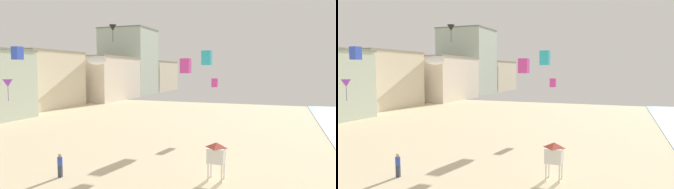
{
  "view_description": "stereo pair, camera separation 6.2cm",
  "coord_description": "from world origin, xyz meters",
  "views": [
    {
      "loc": [
        15.93,
        -7.72,
        7.35
      ],
      "look_at": [
        6.84,
        16.7,
        5.27
      ],
      "focal_mm": 33.01,
      "sensor_mm": 36.0,
      "label": 1
    },
    {
      "loc": [
        15.99,
        -7.7,
        7.35
      ],
      "look_at": [
        6.84,
        16.7,
        5.27
      ],
      "focal_mm": 33.01,
      "sensor_mm": 36.0,
      "label": 2
    }
  ],
  "objects": [
    {
      "name": "boardwalk_hotel_mid",
      "position": [
        -28.67,
        40.21,
        5.54
      ],
      "size": [
        11.06,
        14.88,
        11.06
      ],
      "color": "beige",
      "rests_on": "ground"
    },
    {
      "name": "boardwalk_hotel_far",
      "position": [
        -28.67,
        59.14,
        5.34
      ],
      "size": [
        17.03,
        18.42,
        10.66
      ],
      "color": "silver",
      "rests_on": "ground"
    },
    {
      "name": "boardwalk_hotel_distant",
      "position": [
        -28.67,
        77.5,
        9.93
      ],
      "size": [
        14.59,
        13.44,
        19.85
      ],
      "color": "#B7C6B2",
      "rests_on": "ground"
    },
    {
      "name": "boardwalk_hotel_furthest",
      "position": [
        -28.67,
        94.71,
        5.23
      ],
      "size": [
        14.3,
        18.49,
        10.46
      ],
      "color": "beige",
      "rests_on": "ground"
    },
    {
      "name": "kite_flyer",
      "position": [
        1.77,
        9.09,
        0.92
      ],
      "size": [
        0.34,
        0.34,
        1.64
      ],
      "rotation": [
        0.0,
        0.0,
        4.56
      ],
      "color": "#383D4C",
      "rests_on": "ground"
    },
    {
      "name": "lifeguard_stand",
      "position": [
        11.92,
        12.31,
        1.84
      ],
      "size": [
        1.1,
        1.1,
        2.55
      ],
      "rotation": [
        0.0,
        0.0,
        -0.22
      ],
      "color": "white",
      "rests_on": "ground"
    },
    {
      "name": "kite_purple_delta",
      "position": [
        -10.41,
        16.08,
        6.0
      ],
      "size": [
        0.97,
        0.97,
        2.22
      ],
      "color": "purple"
    },
    {
      "name": "kite_magenta_box",
      "position": [
        8.25,
        29.07,
        5.82
      ],
      "size": [
        0.67,
        0.67,
        1.06
      ],
      "color": "#DB3D9E"
    },
    {
      "name": "kite_black_delta",
      "position": [
        -2.19,
        23.11,
        12.08
      ],
      "size": [
        0.85,
        0.85,
        1.94
      ],
      "color": "black"
    },
    {
      "name": "kite_magenta_box_2",
      "position": [
        6.87,
        21.6,
        7.76
      ],
      "size": [
        0.93,
        0.93,
        1.46
      ],
      "color": "#DB3D9E"
    },
    {
      "name": "kite_cyan_box_2",
      "position": [
        7.19,
        29.25,
        8.81
      ],
      "size": [
        1.11,
        1.11,
        1.75
      ],
      "color": "#2DB7CC"
    },
    {
      "name": "kite_white_parafoil",
      "position": [
        -5.7,
        25.22,
        8.55
      ],
      "size": [
        2.78,
        0.77,
        1.08
      ],
      "color": "white"
    },
    {
      "name": "kite_blue_box",
      "position": [
        -10.74,
        17.76,
        9.15
      ],
      "size": [
        0.88,
        0.88,
        1.38
      ],
      "color": "blue"
    }
  ]
}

